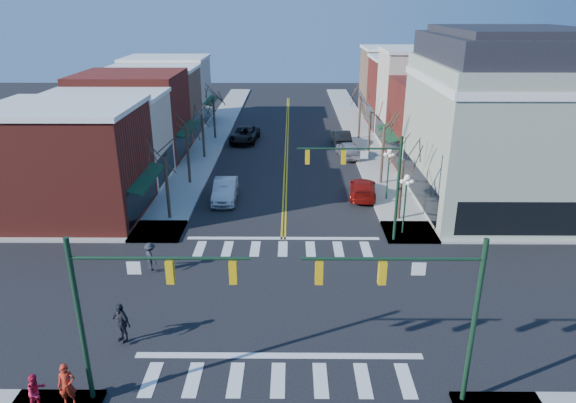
{
  "coord_description": "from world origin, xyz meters",
  "views": [
    {
      "loc": [
        0.54,
        -23.69,
        14.91
      ],
      "look_at": [
        0.33,
        7.5,
        2.8
      ],
      "focal_mm": 32.0,
      "sensor_mm": 36.0,
      "label": 1
    }
  ],
  "objects_px": {
    "car_right_near": "(363,188)",
    "victorian_corner": "(504,120)",
    "lamppost_corner": "(406,194)",
    "pedestrian_red_a": "(67,385)",
    "pedestrian_dark_b": "(151,257)",
    "car_right_mid": "(348,149)",
    "car_right_far": "(341,137)",
    "pedestrian_dark_a": "(121,322)",
    "car_left_far": "(245,135)",
    "lamppost_midblock": "(389,165)",
    "car_left_mid": "(225,190)",
    "car_left_near": "(225,192)",
    "pedestrian_red_b": "(37,392)"
  },
  "relations": [
    {
      "from": "car_right_near",
      "to": "lamppost_midblock",
      "type": "bearing_deg",
      "value": 161.42
    },
    {
      "from": "pedestrian_red_a",
      "to": "pedestrian_red_b",
      "type": "distance_m",
      "value": 1.13
    },
    {
      "from": "car_left_mid",
      "to": "pedestrian_dark_a",
      "type": "distance_m",
      "value": 18.97
    },
    {
      "from": "car_right_mid",
      "to": "pedestrian_dark_b",
      "type": "relative_size",
      "value": 2.79
    },
    {
      "from": "car_right_near",
      "to": "victorian_corner",
      "type": "bearing_deg",
      "value": 179.25
    },
    {
      "from": "lamppost_corner",
      "to": "car_left_mid",
      "type": "bearing_deg",
      "value": 153.08
    },
    {
      "from": "lamppost_midblock",
      "to": "pedestrian_dark_b",
      "type": "distance_m",
      "value": 19.96
    },
    {
      "from": "pedestrian_red_b",
      "to": "lamppost_corner",
      "type": "bearing_deg",
      "value": -17.3
    },
    {
      "from": "lamppost_midblock",
      "to": "car_left_mid",
      "type": "xyz_separation_m",
      "value": [
        -13.0,
        0.1,
        -2.13
      ]
    },
    {
      "from": "victorian_corner",
      "to": "car_right_far",
      "type": "bearing_deg",
      "value": 120.08
    },
    {
      "from": "pedestrian_red_a",
      "to": "victorian_corner",
      "type": "bearing_deg",
      "value": 30.8
    },
    {
      "from": "car_right_far",
      "to": "victorian_corner",
      "type": "bearing_deg",
      "value": 118.36
    },
    {
      "from": "lamppost_corner",
      "to": "car_left_near",
      "type": "height_order",
      "value": "lamppost_corner"
    },
    {
      "from": "victorian_corner",
      "to": "lamppost_corner",
      "type": "xyz_separation_m",
      "value": [
        -8.3,
        -6.0,
        -3.7
      ]
    },
    {
      "from": "pedestrian_dark_b",
      "to": "pedestrian_red_a",
      "type": "bearing_deg",
      "value": 137.75
    },
    {
      "from": "victorian_corner",
      "to": "car_right_far",
      "type": "height_order",
      "value": "victorian_corner"
    },
    {
      "from": "pedestrian_red_a",
      "to": "pedestrian_dark_a",
      "type": "distance_m",
      "value": 4.19
    },
    {
      "from": "car_right_near",
      "to": "car_right_mid",
      "type": "distance_m",
      "value": 11.57
    },
    {
      "from": "victorian_corner",
      "to": "pedestrian_dark_b",
      "type": "distance_m",
      "value": 27.34
    },
    {
      "from": "pedestrian_red_a",
      "to": "pedestrian_dark_b",
      "type": "height_order",
      "value": "pedestrian_red_a"
    },
    {
      "from": "lamppost_midblock",
      "to": "car_left_far",
      "type": "bearing_deg",
      "value": 124.88
    },
    {
      "from": "lamppost_corner",
      "to": "car_right_far",
      "type": "height_order",
      "value": "lamppost_corner"
    },
    {
      "from": "car_right_far",
      "to": "pedestrian_red_b",
      "type": "bearing_deg",
      "value": 67.45
    },
    {
      "from": "victorian_corner",
      "to": "car_left_far",
      "type": "xyz_separation_m",
      "value": [
        -21.3,
        19.15,
        -5.82
      ]
    },
    {
      "from": "car_right_near",
      "to": "car_right_far",
      "type": "height_order",
      "value": "car_right_far"
    },
    {
      "from": "car_left_near",
      "to": "pedestrian_red_a",
      "type": "distance_m",
      "value": 22.84
    },
    {
      "from": "lamppost_corner",
      "to": "car_right_near",
      "type": "distance_m",
      "value": 7.89
    },
    {
      "from": "pedestrian_dark_a",
      "to": "pedestrian_dark_b",
      "type": "relative_size",
      "value": 1.13
    },
    {
      "from": "car_right_near",
      "to": "car_right_far",
      "type": "bearing_deg",
      "value": -82.18
    },
    {
      "from": "car_left_far",
      "to": "car_right_far",
      "type": "distance_m",
      "value": 11.01
    },
    {
      "from": "pedestrian_red_a",
      "to": "pedestrian_dark_b",
      "type": "xyz_separation_m",
      "value": [
        0.45,
        10.89,
        -0.05
      ]
    },
    {
      "from": "car_right_near",
      "to": "car_right_mid",
      "type": "bearing_deg",
      "value": -83.1
    },
    {
      "from": "pedestrian_dark_a",
      "to": "car_left_near",
      "type": "bearing_deg",
      "value": 116.45
    },
    {
      "from": "victorian_corner",
      "to": "car_right_far",
      "type": "distance_m",
      "value": 21.48
    },
    {
      "from": "victorian_corner",
      "to": "car_left_mid",
      "type": "distance_m",
      "value": 22.09
    },
    {
      "from": "pedestrian_dark_a",
      "to": "victorian_corner",
      "type": "bearing_deg",
      "value": 71.56
    },
    {
      "from": "lamppost_midblock",
      "to": "pedestrian_red_b",
      "type": "distance_m",
      "value": 28.97
    },
    {
      "from": "lamppost_corner",
      "to": "car_left_near",
      "type": "relative_size",
      "value": 0.93
    },
    {
      "from": "car_right_far",
      "to": "pedestrian_dark_b",
      "type": "xyz_separation_m",
      "value": [
        -13.83,
        -29.31,
        0.18
      ]
    },
    {
      "from": "car_left_mid",
      "to": "car_right_mid",
      "type": "xyz_separation_m",
      "value": [
        11.2,
        12.32,
        -0.01
      ]
    },
    {
      "from": "car_left_mid",
      "to": "lamppost_midblock",
      "type": "bearing_deg",
      "value": -2.08
    },
    {
      "from": "lamppost_midblock",
      "to": "pedestrian_red_b",
      "type": "bearing_deg",
      "value": -127.12
    },
    {
      "from": "pedestrian_red_b",
      "to": "pedestrian_dark_b",
      "type": "distance_m",
      "value": 11.23
    },
    {
      "from": "car_right_mid",
      "to": "car_left_far",
      "type": "bearing_deg",
      "value": -35.19
    },
    {
      "from": "pedestrian_red_b",
      "to": "pedestrian_dark_a",
      "type": "relative_size",
      "value": 0.81
    },
    {
      "from": "pedestrian_dark_b",
      "to": "car_left_far",
      "type": "bearing_deg",
      "value": -45.32
    },
    {
      "from": "car_right_near",
      "to": "lamppost_corner",
      "type": "bearing_deg",
      "value": 110.65
    },
    {
      "from": "lamppost_midblock",
      "to": "car_right_near",
      "type": "bearing_deg",
      "value": 154.52
    },
    {
      "from": "car_right_mid",
      "to": "pedestrian_dark_a",
      "type": "distance_m",
      "value": 34.01
    },
    {
      "from": "car_left_far",
      "to": "pedestrian_red_b",
      "type": "bearing_deg",
      "value": -90.43
    }
  ]
}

